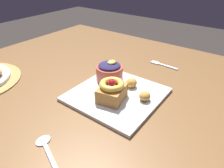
% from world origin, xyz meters
% --- Properties ---
extents(dining_table, '(1.32, 1.16, 0.73)m').
position_xyz_m(dining_table, '(0.00, 0.00, 0.65)').
color(dining_table, brown).
rests_on(dining_table, ground_plane).
extents(front_plate, '(0.28, 0.28, 0.01)m').
position_xyz_m(front_plate, '(0.08, -0.17, 0.74)').
color(front_plate, silver).
rests_on(front_plate, dining_table).
extents(cake_slice, '(0.10, 0.09, 0.07)m').
position_xyz_m(cake_slice, '(0.04, -0.17, 0.78)').
color(cake_slice, '#B77F3D').
rests_on(cake_slice, front_plate).
extents(berry_ramekin, '(0.10, 0.10, 0.08)m').
position_xyz_m(berry_ramekin, '(0.14, -0.09, 0.78)').
color(berry_ramekin, '#B24C3D').
rests_on(berry_ramekin, front_plate).
extents(fritter_front, '(0.04, 0.04, 0.03)m').
position_xyz_m(fritter_front, '(0.14, -0.18, 0.76)').
color(fritter_front, gold).
rests_on(fritter_front, front_plate).
extents(fritter_middle, '(0.04, 0.04, 0.03)m').
position_xyz_m(fritter_middle, '(0.10, -0.26, 0.76)').
color(fritter_middle, gold).
rests_on(fritter_middle, front_plate).
extents(fork, '(0.03, 0.13, 0.00)m').
position_xyz_m(fork, '(0.39, -0.19, 0.73)').
color(fork, silver).
rests_on(fork, dining_table).
extents(spoon, '(0.06, 0.12, 0.00)m').
position_xyz_m(spoon, '(-0.21, -0.16, 0.73)').
color(spoon, silver).
rests_on(spoon, dining_table).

